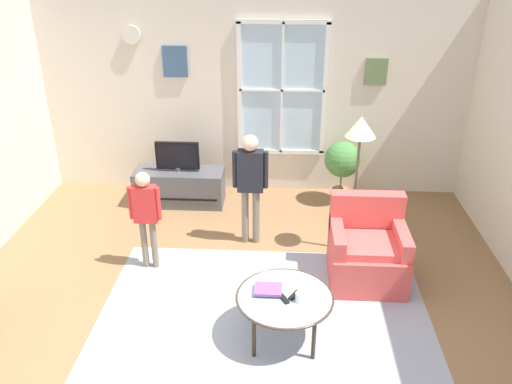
{
  "coord_description": "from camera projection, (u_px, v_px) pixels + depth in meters",
  "views": [
    {
      "loc": [
        0.42,
        -3.69,
        3.21
      ],
      "look_at": [
        0.17,
        0.74,
        1.05
      ],
      "focal_mm": 36.32,
      "sensor_mm": 36.0,
      "label": 1
    }
  ],
  "objects": [
    {
      "name": "book_stack",
      "position": [
        268.0,
        290.0,
        4.49
      ],
      "size": [
        0.24,
        0.19,
        0.05
      ],
      "color": "green",
      "rests_on": "coffee_table"
    },
    {
      "name": "remote_near_books",
      "position": [
        284.0,
        298.0,
        4.41
      ],
      "size": [
        0.1,
        0.14,
        0.02
      ],
      "primitive_type": "cube",
      "rotation": [
        0.0,
        0.0,
        0.5
      ],
      "color": "black",
      "rests_on": "coffee_table"
    },
    {
      "name": "potted_plant_by_window",
      "position": [
        342.0,
        162.0,
        6.79
      ],
      "size": [
        0.47,
        0.47,
        0.86
      ],
      "color": "#9E6B4C",
      "rests_on": "ground_plane"
    },
    {
      "name": "area_rug",
      "position": [
        264.0,
        315.0,
        4.91
      ],
      "size": [
        3.13,
        2.26,
        0.01
      ],
      "primitive_type": "cube",
      "color": "#999EAD",
      "rests_on": "ground_plane"
    },
    {
      "name": "ground_plane",
      "position": [
        233.0,
        331.0,
        4.74
      ],
      "size": [
        6.26,
        6.68,
        0.02
      ],
      "primitive_type": "cube",
      "color": "olive"
    },
    {
      "name": "armchair",
      "position": [
        367.0,
        252.0,
        5.32
      ],
      "size": [
        0.76,
        0.74,
        0.87
      ],
      "color": "#D14C47",
      "rests_on": "ground_plane"
    },
    {
      "name": "person_red_shirt",
      "position": [
        146.0,
        209.0,
        5.35
      ],
      "size": [
        0.34,
        0.15,
        1.12
      ],
      "color": "#726656",
      "rests_on": "ground_plane"
    },
    {
      "name": "back_wall",
      "position": [
        254.0,
        92.0,
        6.91
      ],
      "size": [
        5.66,
        0.17,
        2.75
      ],
      "color": "beige",
      "rests_on": "ground_plane"
    },
    {
      "name": "person_black_shirt",
      "position": [
        250.0,
        177.0,
        5.76
      ],
      "size": [
        0.4,
        0.18,
        1.33
      ],
      "color": "#726656",
      "rests_on": "ground_plane"
    },
    {
      "name": "tv_stand",
      "position": [
        180.0,
        187.0,
        6.93
      ],
      "size": [
        1.18,
        0.47,
        0.47
      ],
      "color": "#4C4C51",
      "rests_on": "ground_plane"
    },
    {
      "name": "remote_near_cup",
      "position": [
        294.0,
        295.0,
        4.45
      ],
      "size": [
        0.11,
        0.14,
        0.02
      ],
      "primitive_type": "cube",
      "rotation": [
        0.0,
        0.0,
        -0.54
      ],
      "color": "black",
      "rests_on": "coffee_table"
    },
    {
      "name": "cup",
      "position": [
        299.0,
        297.0,
        4.37
      ],
      "size": [
        0.07,
        0.07,
        0.09
      ],
      "primitive_type": "cylinder",
      "color": "white",
      "rests_on": "coffee_table"
    },
    {
      "name": "floor_lamp",
      "position": [
        360.0,
        141.0,
        5.39
      ],
      "size": [
        0.32,
        0.32,
        1.59
      ],
      "color": "black",
      "rests_on": "ground_plane"
    },
    {
      "name": "television",
      "position": [
        177.0,
        156.0,
        6.73
      ],
      "size": [
        0.57,
        0.08,
        0.4
      ],
      "color": "#4C4C4C",
      "rests_on": "tv_stand"
    },
    {
      "name": "coffee_table",
      "position": [
        285.0,
        299.0,
        4.46
      ],
      "size": [
        0.85,
        0.85,
        0.45
      ],
      "color": "#99B2B7",
      "rests_on": "ground_plane"
    }
  ]
}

